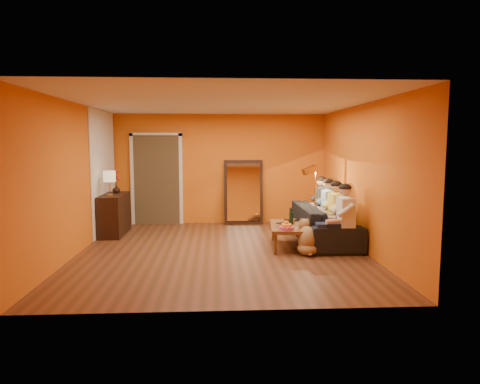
{
  "coord_description": "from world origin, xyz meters",
  "views": [
    {
      "loc": [
        -0.09,
        -7.45,
        1.89
      ],
      "look_at": [
        0.35,
        0.5,
        1.0
      ],
      "focal_mm": 32.0,
      "sensor_mm": 36.0,
      "label": 1
    }
  ],
  "objects": [
    {
      "name": "coffee_table",
      "position": [
        1.21,
        0.21,
        0.21
      ],
      "size": [
        0.74,
        1.28,
        0.42
      ],
      "primitive_type": null,
      "rotation": [
        0.0,
        0.0,
        -0.1
      ],
      "color": "brown",
      "rests_on": "floor"
    },
    {
      "name": "sideboard",
      "position": [
        -2.24,
        1.55,
        0.42
      ],
      "size": [
        0.44,
        1.18,
        0.85
      ],
      "primitive_type": "cube",
      "color": "black",
      "rests_on": "floor"
    },
    {
      "name": "door_jamb_right",
      "position": [
        -0.93,
        2.71,
        1.05
      ],
      "size": [
        0.08,
        0.06,
        2.2
      ],
      "primitive_type": "cube",
      "color": "white",
      "rests_on": "wall_back"
    },
    {
      "name": "person_far_left",
      "position": [
        2.13,
        -0.29,
        0.61
      ],
      "size": [
        0.7,
        0.44,
        1.22
      ],
      "primitive_type": null,
      "color": "beige",
      "rests_on": "sofa"
    },
    {
      "name": "person_mid_right",
      "position": [
        2.13,
        0.81,
        0.61
      ],
      "size": [
        0.7,
        0.44,
        1.22
      ],
      "primitive_type": null,
      "color": "#93B8E3",
      "rests_on": "sofa"
    },
    {
      "name": "sofa",
      "position": [
        2.0,
        0.71,
        0.35
      ],
      "size": [
        2.39,
        0.93,
        0.7
      ],
      "primitive_type": "imported",
      "rotation": [
        0.0,
        0.0,
        1.57
      ],
      "color": "black",
      "rests_on": "floor"
    },
    {
      "name": "door_jamb_left",
      "position": [
        -2.07,
        2.71,
        1.05
      ],
      "size": [
        0.08,
        0.06,
        2.2
      ],
      "primitive_type": "cube",
      "color": "white",
      "rests_on": "wall_back"
    },
    {
      "name": "white_accent",
      "position": [
        -2.48,
        1.75,
        1.3
      ],
      "size": [
        0.02,
        1.9,
        2.58
      ],
      "primitive_type": "cube",
      "color": "white",
      "rests_on": "wall_left"
    },
    {
      "name": "book_mid",
      "position": [
        1.04,
        0.02,
        0.45
      ],
      "size": [
        0.22,
        0.28,
        0.02
      ],
      "primitive_type": "imported",
      "rotation": [
        0.0,
        0.0,
        -0.14
      ],
      "color": "red",
      "rests_on": "book_lower"
    },
    {
      "name": "tumbler",
      "position": [
        1.33,
        0.33,
        0.47
      ],
      "size": [
        0.11,
        0.11,
        0.09
      ],
      "primitive_type": "imported",
      "rotation": [
        0.0,
        0.0,
        0.19
      ],
      "color": "#B27F3F",
      "rests_on": "coffee_table"
    },
    {
      "name": "flowers",
      "position": [
        -2.24,
        1.8,
        1.23
      ],
      "size": [
        0.17,
        0.17,
        0.51
      ],
      "primitive_type": null,
      "color": "red",
      "rests_on": "vase"
    },
    {
      "name": "floor_lamp",
      "position": [
        1.9,
        0.98,
        0.72
      ],
      "size": [
        0.33,
        0.28,
        1.44
      ],
      "primitive_type": null,
      "rotation": [
        0.0,
        0.0,
        0.15
      ],
      "color": "#C48939",
      "rests_on": "floor"
    },
    {
      "name": "room_shell",
      "position": [
        0.0,
        0.37,
        1.3
      ],
      "size": [
        5.0,
        5.5,
        2.6
      ],
      "color": "brown",
      "rests_on": "ground"
    },
    {
      "name": "wine_bottle",
      "position": [
        1.26,
        0.16,
        0.58
      ],
      "size": [
        0.07,
        0.07,
        0.31
      ],
      "primitive_type": "cylinder",
      "color": "black",
      "rests_on": "coffee_table"
    },
    {
      "name": "book_upper",
      "position": [
        1.03,
        -0.0,
        0.47
      ],
      "size": [
        0.24,
        0.25,
        0.02
      ],
      "primitive_type": "imported",
      "rotation": [
        0.0,
        0.0,
        0.64
      ],
      "color": "black",
      "rests_on": "book_mid"
    },
    {
      "name": "mirror_glass",
      "position": [
        0.55,
        2.59,
        0.76
      ],
      "size": [
        0.78,
        0.21,
        1.35
      ],
      "primitive_type": "cube",
      "rotation": [
        -0.14,
        0.0,
        0.0
      ],
      "color": "white",
      "rests_on": "mirror_frame"
    },
    {
      "name": "dog",
      "position": [
        1.46,
        -0.31,
        0.31
      ],
      "size": [
        0.48,
        0.61,
        0.63
      ],
      "primitive_type": null,
      "rotation": [
        0.0,
        0.0,
        -0.28
      ],
      "color": "#AA8C4C",
      "rests_on": "floor"
    },
    {
      "name": "door_header",
      "position": [
        -1.5,
        2.71,
        2.12
      ],
      "size": [
        1.22,
        0.06,
        0.08
      ],
      "primitive_type": "cube",
      "color": "white",
      "rests_on": "wall_back"
    },
    {
      "name": "book_lower",
      "position": [
        1.03,
        0.01,
        0.43
      ],
      "size": [
        0.23,
        0.29,
        0.03
      ],
      "primitive_type": "imported",
      "rotation": [
        0.0,
        0.0,
        -0.11
      ],
      "color": "black",
      "rests_on": "coffee_table"
    },
    {
      "name": "vase",
      "position": [
        -2.24,
        1.8,
        0.94
      ],
      "size": [
        0.16,
        0.16,
        0.17
      ],
      "primitive_type": "imported",
      "color": "black",
      "rests_on": "sideboard"
    },
    {
      "name": "person_mid_left",
      "position": [
        2.13,
        0.26,
        0.61
      ],
      "size": [
        0.7,
        0.44,
        1.22
      ],
      "primitive_type": null,
      "color": "#F5DC51",
      "rests_on": "sofa"
    },
    {
      "name": "table_lamp",
      "position": [
        -2.24,
        1.25,
        1.1
      ],
      "size": [
        0.24,
        0.24,
        0.51
      ],
      "primitive_type": null,
      "color": "beige",
      "rests_on": "sideboard"
    },
    {
      "name": "mirror_frame",
      "position": [
        0.55,
        2.63,
        0.76
      ],
      "size": [
        0.92,
        0.27,
        1.51
      ],
      "primitive_type": "cube",
      "rotation": [
        -0.14,
        0.0,
        0.0
      ],
      "color": "black",
      "rests_on": "floor"
    },
    {
      "name": "person_far_right",
      "position": [
        2.13,
        1.36,
        0.61
      ],
      "size": [
        0.7,
        0.44,
        1.22
      ],
      "primitive_type": null,
      "color": "#313136",
      "rests_on": "sofa"
    },
    {
      "name": "fruit_bowl",
      "position": [
        1.11,
        -0.24,
        0.5
      ],
      "size": [
        0.26,
        0.26,
        0.16
      ],
      "primitive_type": null,
      "color": "#D44B91",
      "rests_on": "coffee_table"
    },
    {
      "name": "doorway_recess",
      "position": [
        -1.5,
        2.83,
        1.05
      ],
      "size": [
        1.06,
        0.3,
        2.1
      ],
      "primitive_type": "cube",
      "color": "#3F2D19",
      "rests_on": "floor"
    },
    {
      "name": "laptop",
      "position": [
        1.39,
        0.56,
        0.43
      ],
      "size": [
        0.37,
        0.25,
        0.03
      ],
      "primitive_type": "imported",
      "rotation": [
        0.0,
        0.0,
        0.04
      ],
      "color": "black",
      "rests_on": "coffee_table"
    }
  ]
}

